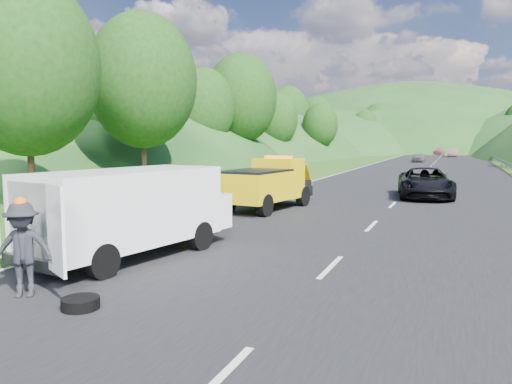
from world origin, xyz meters
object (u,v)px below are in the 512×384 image
at_px(woman, 154,227).
at_px(passing_suv, 425,198).
at_px(worker, 25,297).
at_px(spare_tire, 81,310).
at_px(tow_truck, 268,184).
at_px(child, 155,245).
at_px(white_van, 132,208).
at_px(suitcase, 137,220).

xyz_separation_m(woman, passing_suv, (8.07, 12.52, 0.00)).
xyz_separation_m(woman, worker, (2.01, -7.38, 0.00)).
bearing_deg(spare_tire, tow_truck, 96.03).
bearing_deg(child, passing_suv, 105.86).
xyz_separation_m(white_van, child, (-0.35, 1.50, -1.26)).
relative_size(white_van, passing_suv, 1.21).
distance_m(tow_truck, white_van, 9.44).
bearing_deg(tow_truck, worker, -83.08).
xyz_separation_m(spare_tire, passing_suv, (4.59, 20.07, 0.00)).
distance_m(child, spare_tire, 5.40).
xyz_separation_m(white_van, passing_suv, (6.06, 16.48, -1.26)).
distance_m(worker, spare_tire, 1.49).
relative_size(worker, suitcase, 3.22).
bearing_deg(suitcase, tow_truck, 66.49).
bearing_deg(child, woman, 162.97).
bearing_deg(worker, child, 63.00).
bearing_deg(tow_truck, child, -85.84).
bearing_deg(spare_tire, passing_suv, 77.13).
distance_m(child, passing_suv, 16.30).
height_order(tow_truck, passing_suv, tow_truck).
bearing_deg(passing_suv, tow_truck, -137.63).
relative_size(woman, suitcase, 3.18).
relative_size(worker, passing_suv, 0.33).
distance_m(child, suitcase, 2.98).
bearing_deg(child, worker, -46.97).
height_order(woman, suitcase, woman).
bearing_deg(passing_suv, white_van, -117.57).
xyz_separation_m(child, passing_suv, (6.41, 14.98, 0.00)).
relative_size(woman, worker, 0.99).
height_order(tow_truck, white_van, tow_truck).
bearing_deg(worker, woman, 74.19).
distance_m(suitcase, passing_suv, 15.43).
relative_size(white_van, spare_tire, 10.06).
bearing_deg(white_van, tow_truck, 99.66).
bearing_deg(passing_suv, spare_tire, -110.25).
bearing_deg(suitcase, passing_suv, 56.57).
distance_m(tow_truck, woman, 5.97).
bearing_deg(worker, white_van, 58.97).
bearing_deg(spare_tire, woman, 114.78).
xyz_separation_m(tow_truck, passing_suv, (5.96, 7.04, -1.12)).
distance_m(woman, passing_suv, 14.89).
distance_m(white_van, spare_tire, 4.08).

